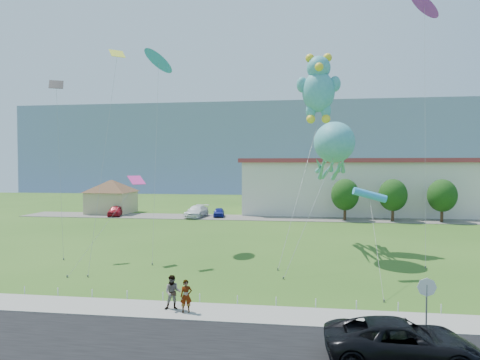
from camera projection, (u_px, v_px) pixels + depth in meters
name	position (u px, v px, depth m)	size (l,w,h in m)	color
ground	(223.00, 296.00, 23.55)	(160.00, 160.00, 0.00)	#2C5417
sidewalk	(213.00, 313.00, 20.83)	(80.00, 2.50, 0.10)	gray
parking_strip	(269.00, 218.00, 58.19)	(70.00, 6.00, 0.06)	#59544C
hill_ridge	(288.00, 149.00, 141.87)	(160.00, 50.00, 25.00)	gray
pavilion	(111.00, 193.00, 64.40)	(9.20, 9.20, 5.00)	tan
warehouse	(449.00, 186.00, 63.32)	(61.00, 15.00, 8.20)	beige
stop_sign	(427.00, 293.00, 18.00)	(0.80, 0.07, 2.50)	slate
rope_fence	(218.00, 299.00, 22.26)	(26.05, 0.05, 0.50)	white
tree_near	(345.00, 195.00, 55.69)	(3.60, 3.60, 5.47)	#3F2B19
tree_mid	(393.00, 195.00, 54.85)	(3.60, 3.60, 5.47)	#3F2B19
tree_far	(442.00, 196.00, 54.01)	(3.60, 3.60, 5.47)	#3F2B19
suv	(401.00, 341.00, 15.55)	(2.52, 5.47, 1.52)	black
pedestrian_left	(186.00, 296.00, 20.74)	(0.57, 0.38, 1.57)	gray
pedestrian_right	(173.00, 292.00, 21.11)	(0.83, 0.64, 1.70)	gray
parked_car_red	(116.00, 211.00, 60.51)	(1.69, 4.19, 1.43)	#A91423
parked_car_white	(197.00, 211.00, 59.04)	(2.20, 5.41, 1.57)	white
parked_car_blue	(219.00, 212.00, 59.47)	(1.45, 3.61, 1.23)	navy
octopus_kite	(333.00, 151.00, 34.19)	(5.27, 13.62, 10.59)	teal
teddy_bear_kite	(318.00, 87.00, 37.90)	(5.05, 10.88, 17.12)	teal
small_kite_black	(57.00, 105.00, 34.70)	(2.72, 3.38, 14.29)	black
small_kite_pink	(131.00, 188.00, 31.78)	(3.29, 6.04, 6.54)	#F43697
small_kite_yellow	(114.00, 79.00, 32.92)	(1.52, 7.39, 16.50)	#EDF038
small_kite_blue	(158.00, 65.00, 38.22)	(3.03, 8.55, 17.31)	#2987EC
small_kite_cyan	(370.00, 196.00, 28.04)	(0.50, 7.00, 5.72)	#2D93CD
small_kite_purple	(425.00, 11.00, 35.53)	(2.44, 7.43, 21.30)	purple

